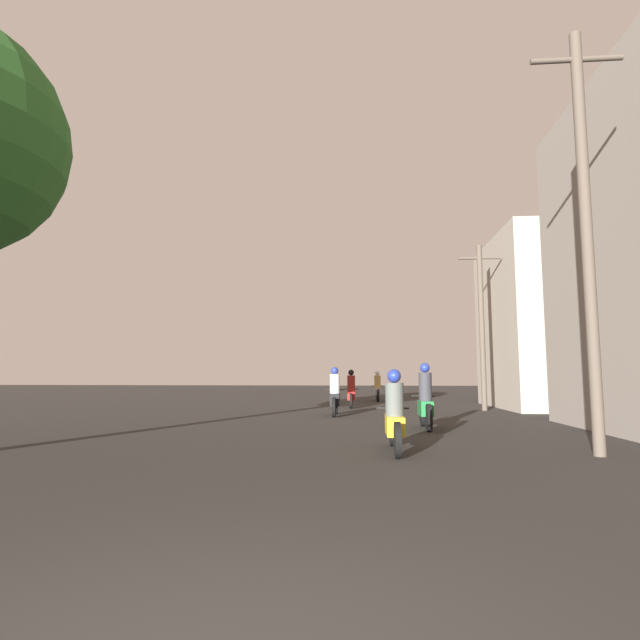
{
  "coord_description": "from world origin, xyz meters",
  "views": [
    {
      "loc": [
        0.62,
        -1.93,
        1.34
      ],
      "look_at": [
        -0.89,
        16.01,
        3.31
      ],
      "focal_mm": 28.0,
      "sensor_mm": 36.0,
      "label": 1
    }
  ],
  "objects_px": {
    "motorcycle_green": "(425,403)",
    "building_right_far": "(561,322)",
    "motorcycle_red": "(351,392)",
    "utility_pole_near": "(586,226)",
    "utility_pole_far": "(482,322)",
    "motorcycle_black": "(335,396)",
    "motorcycle_yellow": "(395,418)",
    "motorcycle_silver": "(378,389)"
  },
  "relations": [
    {
      "from": "motorcycle_yellow",
      "to": "utility_pole_far",
      "type": "relative_size",
      "value": 0.32
    },
    {
      "from": "motorcycle_green",
      "to": "utility_pole_near",
      "type": "bearing_deg",
      "value": -64.9
    },
    {
      "from": "motorcycle_red",
      "to": "utility_pole_far",
      "type": "distance_m",
      "value": 5.86
    },
    {
      "from": "motorcycle_green",
      "to": "motorcycle_black",
      "type": "height_order",
      "value": "motorcycle_green"
    },
    {
      "from": "motorcycle_yellow",
      "to": "utility_pole_near",
      "type": "height_order",
      "value": "utility_pole_near"
    },
    {
      "from": "motorcycle_red",
      "to": "building_right_far",
      "type": "height_order",
      "value": "building_right_far"
    },
    {
      "from": "motorcycle_black",
      "to": "motorcycle_red",
      "type": "height_order",
      "value": "motorcycle_black"
    },
    {
      "from": "motorcycle_black",
      "to": "motorcycle_red",
      "type": "xyz_separation_m",
      "value": [
        0.45,
        4.14,
        -0.03
      ]
    },
    {
      "from": "motorcycle_yellow",
      "to": "utility_pole_far",
      "type": "distance_m",
      "value": 11.41
    },
    {
      "from": "motorcycle_black",
      "to": "motorcycle_silver",
      "type": "bearing_deg",
      "value": 82.12
    },
    {
      "from": "utility_pole_far",
      "to": "building_right_far",
      "type": "bearing_deg",
      "value": 25.84
    },
    {
      "from": "utility_pole_far",
      "to": "motorcycle_silver",
      "type": "bearing_deg",
      "value": 120.69
    },
    {
      "from": "motorcycle_green",
      "to": "utility_pole_near",
      "type": "xyz_separation_m",
      "value": [
        2.33,
        -3.96,
        3.26
      ]
    },
    {
      "from": "motorcycle_yellow",
      "to": "motorcycle_red",
      "type": "bearing_deg",
      "value": 91.26
    },
    {
      "from": "motorcycle_black",
      "to": "utility_pole_far",
      "type": "bearing_deg",
      "value": 29.15
    },
    {
      "from": "motorcycle_red",
      "to": "motorcycle_yellow",
      "type": "bearing_deg",
      "value": -92.99
    },
    {
      "from": "motorcycle_silver",
      "to": "utility_pole_far",
      "type": "bearing_deg",
      "value": -53.28
    },
    {
      "from": "utility_pole_far",
      "to": "motorcycle_red",
      "type": "bearing_deg",
      "value": 164.26
    },
    {
      "from": "motorcycle_black",
      "to": "utility_pole_far",
      "type": "height_order",
      "value": "utility_pole_far"
    },
    {
      "from": "building_right_far",
      "to": "utility_pole_far",
      "type": "bearing_deg",
      "value": -154.16
    },
    {
      "from": "motorcycle_green",
      "to": "utility_pole_far",
      "type": "bearing_deg",
      "value": 60.15
    },
    {
      "from": "motorcycle_yellow",
      "to": "building_right_far",
      "type": "distance_m",
      "value": 14.53
    },
    {
      "from": "building_right_far",
      "to": "motorcycle_black",
      "type": "bearing_deg",
      "value": -153.7
    },
    {
      "from": "motorcycle_green",
      "to": "building_right_far",
      "type": "height_order",
      "value": "building_right_far"
    },
    {
      "from": "motorcycle_green",
      "to": "building_right_far",
      "type": "relative_size",
      "value": 0.27
    },
    {
      "from": "motorcycle_green",
      "to": "motorcycle_red",
      "type": "relative_size",
      "value": 1.01
    },
    {
      "from": "motorcycle_silver",
      "to": "motorcycle_red",
      "type": "bearing_deg",
      "value": -97.86
    },
    {
      "from": "motorcycle_green",
      "to": "utility_pole_near",
      "type": "relative_size",
      "value": 0.26
    },
    {
      "from": "motorcycle_green",
      "to": "utility_pole_far",
      "type": "distance_m",
      "value": 7.71
    },
    {
      "from": "motorcycle_black",
      "to": "motorcycle_silver",
      "type": "height_order",
      "value": "motorcycle_black"
    },
    {
      "from": "motorcycle_red",
      "to": "utility_pole_near",
      "type": "distance_m",
      "value": 13.14
    },
    {
      "from": "motorcycle_silver",
      "to": "motorcycle_yellow",
      "type": "bearing_deg",
      "value": -84.69
    },
    {
      "from": "motorcycle_yellow",
      "to": "building_right_far",
      "type": "relative_size",
      "value": 0.29
    },
    {
      "from": "utility_pole_far",
      "to": "motorcycle_yellow",
      "type": "bearing_deg",
      "value": -111.1
    },
    {
      "from": "utility_pole_far",
      "to": "motorcycle_green",
      "type": "bearing_deg",
      "value": -114.43
    },
    {
      "from": "building_right_far",
      "to": "utility_pole_near",
      "type": "height_order",
      "value": "utility_pole_near"
    },
    {
      "from": "building_right_far",
      "to": "utility_pole_near",
      "type": "relative_size",
      "value": 0.93
    },
    {
      "from": "motorcycle_yellow",
      "to": "motorcycle_silver",
      "type": "height_order",
      "value": "motorcycle_silver"
    },
    {
      "from": "motorcycle_black",
      "to": "motorcycle_red",
      "type": "bearing_deg",
      "value": 86.38
    },
    {
      "from": "utility_pole_near",
      "to": "motorcycle_red",
      "type": "bearing_deg",
      "value": 110.0
    },
    {
      "from": "motorcycle_silver",
      "to": "building_right_far",
      "type": "bearing_deg",
      "value": -26.24
    },
    {
      "from": "utility_pole_near",
      "to": "utility_pole_far",
      "type": "distance_m",
      "value": 10.58
    }
  ]
}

